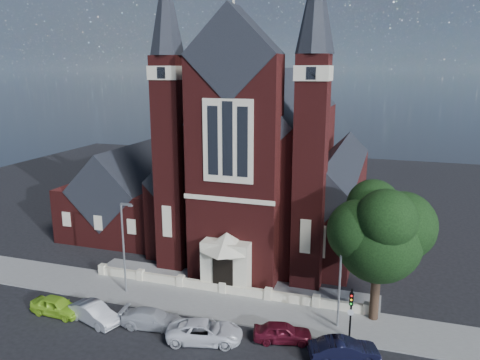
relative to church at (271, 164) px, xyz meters
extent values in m
plane|color=black|center=(0.00, -7.94, -8.19)|extent=(120.00, 120.00, 0.00)
cube|color=slate|center=(0.00, -18.44, -8.19)|extent=(60.00, 5.00, 0.12)
cube|color=slate|center=(0.00, -14.44, -8.19)|extent=(26.00, 3.00, 0.14)
cube|color=beige|center=(0.00, -16.44, -8.19)|extent=(24.00, 0.40, 0.90)
cube|color=#491513|center=(0.00, 2.06, -1.19)|extent=(10.00, 30.00, 14.00)
cube|color=black|center=(0.00, 2.06, 5.81)|extent=(10.00, 30.20, 10.00)
cube|color=#491513|center=(-7.50, 1.06, -4.19)|extent=(5.00, 26.00, 8.00)
cube|color=#491513|center=(7.50, 1.06, -4.19)|extent=(5.00, 26.00, 8.00)
cube|color=black|center=(-7.50, 1.06, -0.19)|extent=(5.01, 26.20, 5.01)
cube|color=black|center=(7.50, 1.06, -0.19)|extent=(5.01, 26.20, 5.01)
cube|color=#491513|center=(0.00, -13.44, 1.81)|extent=(8.00, 3.00, 20.00)
cube|color=black|center=(0.00, -13.44, 11.81)|extent=(8.00, 3.20, 8.00)
cube|color=beige|center=(0.00, -14.99, 4.81)|extent=(4.40, 0.15, 7.00)
cube|color=black|center=(0.00, -15.06, 5.01)|extent=(0.90, 0.08, 6.20)
cube|color=beige|center=(0.00, -15.44, -5.99)|extent=(4.20, 2.00, 4.40)
cube|color=black|center=(0.00, -16.49, -6.59)|extent=(1.80, 0.12, 3.20)
cone|color=beige|center=(0.00, -15.44, -3.79)|extent=(4.60, 4.60, 1.60)
cube|color=#491513|center=(-6.50, -12.44, 1.81)|extent=(2.60, 2.60, 20.00)
cube|color=beige|center=(-6.50, -12.44, 10.31)|extent=(2.80, 2.80, 1.20)
cone|color=black|center=(-6.50, -12.44, 15.81)|extent=(3.20, 3.20, 8.00)
cube|color=#491513|center=(6.50, -12.44, 1.81)|extent=(2.60, 2.60, 20.00)
cube|color=beige|center=(6.50, -12.44, 10.31)|extent=(2.80, 2.80, 1.20)
cone|color=black|center=(6.50, -12.44, 15.81)|extent=(3.20, 3.20, 8.00)
cube|color=#491513|center=(-16.00, -4.94, -5.19)|extent=(12.00, 12.00, 6.00)
cube|color=black|center=(-16.00, -4.94, -2.19)|extent=(8.49, 12.20, 8.49)
cylinder|color=black|center=(12.50, -16.94, -5.69)|extent=(0.70, 0.70, 5.00)
sphere|color=black|center=(12.50, -16.94, -1.69)|extent=(6.40, 6.40, 6.40)
sphere|color=black|center=(12.90, -18.14, 0.31)|extent=(4.40, 4.40, 4.40)
cylinder|color=gray|center=(-8.00, -18.94, -4.19)|extent=(0.16, 0.16, 8.00)
cube|color=gray|center=(-7.50, -18.94, -0.19)|extent=(1.00, 0.15, 0.18)
cube|color=gray|center=(-7.10, -18.94, -0.27)|extent=(0.35, 0.22, 0.12)
cylinder|color=gray|center=(10.00, -18.94, -4.19)|extent=(0.16, 0.16, 8.00)
cube|color=gray|center=(10.50, -18.94, -0.19)|extent=(1.00, 0.15, 0.18)
cube|color=gray|center=(10.90, -18.94, -0.27)|extent=(0.35, 0.22, 0.12)
cylinder|color=black|center=(11.00, -20.44, -6.19)|extent=(0.14, 0.14, 4.00)
cube|color=black|center=(11.00, -20.59, -4.89)|extent=(0.28, 0.22, 0.90)
sphere|color=red|center=(11.00, -20.72, -4.59)|extent=(0.14, 0.14, 0.14)
sphere|color=#CC8C0C|center=(11.00, -20.72, -4.89)|extent=(0.14, 0.14, 0.14)
sphere|color=#0C9919|center=(11.00, -20.72, -5.19)|extent=(0.14, 0.14, 0.14)
imported|color=#9EDB2B|center=(-11.19, -23.82, -7.46)|extent=(4.35, 1.87, 1.46)
imported|color=#AAACB2|center=(-7.70, -23.91, -7.44)|extent=(4.76, 2.87, 1.48)
imported|color=#B4B7BD|center=(-3.18, -23.17, -7.50)|extent=(4.93, 2.47, 1.38)
imported|color=white|center=(1.25, -23.66, -7.44)|extent=(5.81, 3.68, 1.49)
imported|color=#540E1C|center=(6.48, -21.99, -7.48)|extent=(4.40, 2.61, 1.41)
imported|color=black|center=(10.88, -23.00, -7.42)|extent=(4.91, 3.07, 1.53)
camera|label=1|loc=(12.77, -51.12, 10.63)|focal=35.00mm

